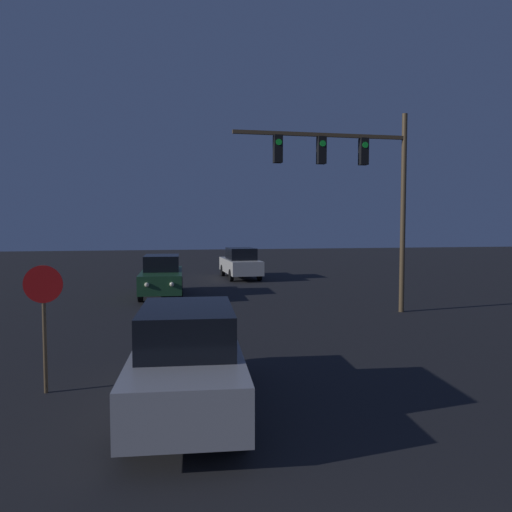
# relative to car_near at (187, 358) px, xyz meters

# --- Properties ---
(car_near) EXTENTS (2.07, 4.96, 1.75)m
(car_near) POSITION_rel_car_near_xyz_m (0.00, 0.00, 0.00)
(car_near) COLOR #99999E
(car_near) RESTS_ON ground_plane
(car_mid) EXTENTS (1.93, 4.93, 1.75)m
(car_mid) POSITION_rel_car_near_xyz_m (-0.28, 13.48, 0.00)
(car_mid) COLOR #1E4728
(car_mid) RESTS_ON ground_plane
(car_far) EXTENTS (1.84, 4.90, 1.75)m
(car_far) POSITION_rel_car_near_xyz_m (4.19, 19.84, 0.00)
(car_far) COLOR beige
(car_far) RESTS_ON ground_plane
(traffic_signal_mast) EXTENTS (6.08, 0.30, 6.87)m
(traffic_signal_mast) POSITION_rel_car_near_xyz_m (6.23, 7.90, 3.86)
(traffic_signal_mast) COLOR brown
(traffic_signal_mast) RESTS_ON ground_plane
(stop_sign) EXTENTS (0.68, 0.07, 2.34)m
(stop_sign) POSITION_rel_car_near_xyz_m (-2.48, 1.32, 0.75)
(stop_sign) COLOR brown
(stop_sign) RESTS_ON ground_plane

